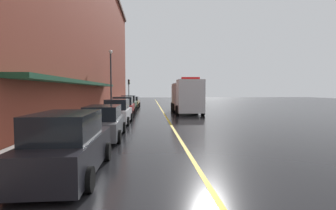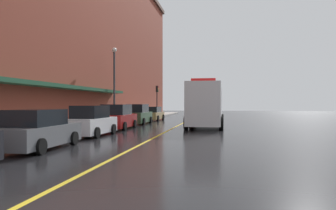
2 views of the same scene
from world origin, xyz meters
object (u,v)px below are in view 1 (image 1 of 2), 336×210
at_px(parked_car_0, 68,146).
at_px(traffic_light_near, 129,87).
at_px(parked_car_5, 133,102).
at_px(parking_meter_2, 105,107).
at_px(parking_meter_0, 124,100).
at_px(parked_car_2, 118,112).
at_px(parking_meter_1, 74,119).
at_px(parked_car_4, 129,104).
at_px(parked_car_1, 104,123).
at_px(parked_car_3, 124,107).
at_px(street_lamp_left, 111,74).
at_px(box_truck, 186,97).

distance_m(parked_car_0, traffic_light_near, 38.20).
distance_m(parked_car_5, parking_meter_2, 15.24).
xyz_separation_m(parking_meter_0, traffic_light_near, (0.06, 8.66, 2.10)).
xyz_separation_m(parked_car_2, parking_meter_1, (-1.42, -6.06, 0.21)).
distance_m(parked_car_2, parking_meter_2, 3.05).
distance_m(parked_car_2, parked_car_5, 17.86).
relative_size(parked_car_2, traffic_light_near, 1.00).
height_order(parked_car_0, parked_car_4, parked_car_4).
bearing_deg(parking_meter_0, parked_car_1, -86.57).
distance_m(parked_car_4, traffic_light_near, 15.50).
distance_m(parked_car_5, parking_meter_0, 1.42).
xyz_separation_m(parked_car_0, parked_car_3, (-0.11, 16.67, 0.01)).
relative_size(parking_meter_0, traffic_light_near, 0.31).
relative_size(parking_meter_0, street_lamp_left, 0.19).
height_order(parked_car_1, parked_car_3, parked_car_3).
bearing_deg(parking_meter_2, parked_car_0, -84.24).
distance_m(parked_car_5, box_truck, 11.50).
bearing_deg(street_lamp_left, parked_car_5, 75.66).
bearing_deg(parking_meter_2, parked_car_4, 81.47).
bearing_deg(parked_car_5, box_truck, -144.76).
bearing_deg(box_truck, parked_car_0, -17.50).
distance_m(parked_car_5, street_lamp_left, 8.77).
bearing_deg(traffic_light_near, parked_car_4, -85.32).
bearing_deg(parked_car_0, traffic_light_near, 1.68).
bearing_deg(parked_car_5, parked_car_3, -179.52).
bearing_deg(parked_car_1, box_truck, -25.84).
height_order(parked_car_2, parking_meter_1, parked_car_2).
bearing_deg(parked_car_5, parking_meter_0, 82.68).
relative_size(parked_car_1, parked_car_2, 1.12).
height_order(parked_car_2, parked_car_5, parked_car_2).
bearing_deg(parked_car_2, parked_car_5, 1.34).
bearing_deg(parked_car_1, traffic_light_near, 1.05).
xyz_separation_m(parked_car_0, parking_meter_1, (-1.42, 5.33, 0.19)).
relative_size(parked_car_1, parked_car_3, 1.07).
relative_size(parked_car_3, parking_meter_1, 3.37).
xyz_separation_m(box_truck, parking_meter_1, (-7.85, -14.47, -0.74)).
bearing_deg(parked_car_1, parked_car_3, -0.74).
distance_m(parked_car_2, box_truck, 10.64).
xyz_separation_m(parked_car_0, traffic_light_near, (-1.36, 38.10, 2.29)).
bearing_deg(parking_meter_0, parked_car_3, -84.15).
bearing_deg(parking_meter_2, parked_car_3, 63.22).
xyz_separation_m(parked_car_3, parking_meter_0, (-1.31, 12.78, 0.19)).
distance_m(parked_car_3, parking_meter_2, 2.91).
distance_m(box_truck, parking_meter_2, 9.75).
height_order(parked_car_0, parking_meter_0, parked_car_0).
relative_size(parked_car_5, street_lamp_left, 0.70).
distance_m(parking_meter_2, street_lamp_left, 8.18).
bearing_deg(parked_car_2, traffic_light_near, 4.10).
relative_size(parked_car_1, traffic_light_near, 1.12).
bearing_deg(parked_car_3, parking_meter_2, 153.02).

